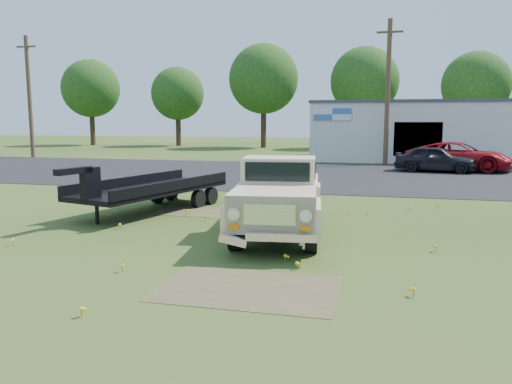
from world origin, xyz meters
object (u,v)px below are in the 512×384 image
red_pickup (459,157)px  dark_sedan (435,159)px  flatbed_trailer (152,186)px  vintage_pickup_truck (279,196)px

red_pickup → dark_sedan: 1.80m
flatbed_trailer → dark_sedan: size_ratio=1.41×
red_pickup → flatbed_trailer: bearing=160.6°
dark_sedan → red_pickup: bearing=-40.6°
vintage_pickup_truck → dark_sedan: bearing=65.5°
vintage_pickup_truck → flatbed_trailer: size_ratio=0.90×
vintage_pickup_truck → dark_sedan: (5.37, 16.77, -0.25)m
vintage_pickup_truck → flatbed_trailer: 4.98m
flatbed_trailer → dark_sedan: (9.83, 14.58, -0.09)m
vintage_pickup_truck → red_pickup: (6.74, 17.93, -0.18)m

